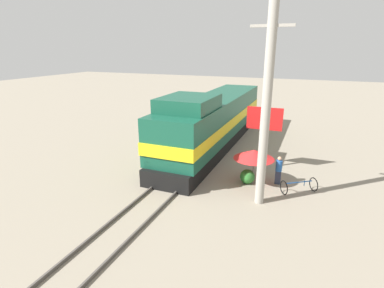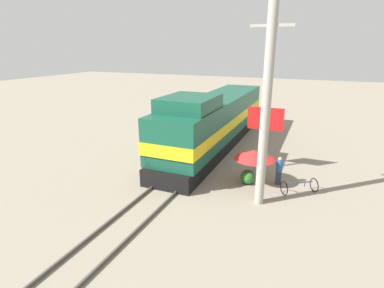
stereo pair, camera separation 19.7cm
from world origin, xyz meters
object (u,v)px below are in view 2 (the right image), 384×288
object	(u,v)px
billboard_sign	(265,123)
person_bystander	(279,170)
vendor_umbrella	(254,155)
bicycle	(299,186)
locomotive	(214,122)
utility_pole	(266,109)

from	to	relation	value
billboard_sign	person_bystander	distance (m)	3.06
vendor_umbrella	bicycle	distance (m)	2.79
locomotive	utility_pole	size ratio (longest dim) A/B	1.86
vendor_umbrella	bicycle	bearing A→B (deg)	-3.65
utility_pole	billboard_sign	size ratio (longest dim) A/B	2.37
locomotive	utility_pole	xyz separation A→B (m)	(4.83, -7.26, 2.66)
person_bystander	bicycle	distance (m)	1.41
locomotive	utility_pole	world-z (taller)	utility_pole
locomotive	bicycle	world-z (taller)	locomotive
locomotive	vendor_umbrella	distance (m)	6.70
utility_pole	person_bystander	bearing A→B (deg)	77.19
vendor_umbrella	person_bystander	distance (m)	1.65
person_bystander	vendor_umbrella	bearing A→B (deg)	-158.06
locomotive	vendor_umbrella	world-z (taller)	locomotive
bicycle	billboard_sign	bearing A→B (deg)	7.79
vendor_umbrella	utility_pole	bearing A→B (deg)	-69.51
vendor_umbrella	billboard_sign	size ratio (longest dim) A/B	0.57
vendor_umbrella	bicycle	xyz separation A→B (m)	(2.44, -0.16, -1.35)
vendor_umbrella	billboard_sign	world-z (taller)	billboard_sign
locomotive	bicycle	bearing A→B (deg)	-39.83
utility_pole	billboard_sign	distance (m)	4.73
utility_pole	bicycle	bearing A→B (deg)	46.53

